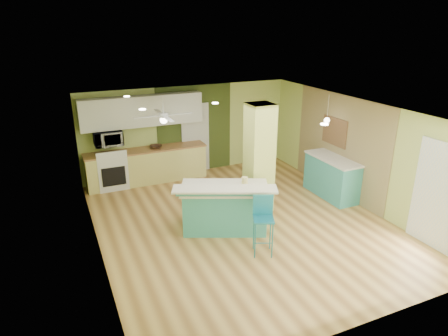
{
  "coord_description": "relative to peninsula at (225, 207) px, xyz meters",
  "views": [
    {
      "loc": [
        -3.53,
        -6.95,
        4.18
      ],
      "look_at": [
        -0.26,
        0.4,
        1.19
      ],
      "focal_mm": 32.0,
      "sensor_mm": 36.0,
      "label": 1
    }
  ],
  "objects": [
    {
      "name": "side_counter",
      "position": [
        3.15,
        0.47,
        0.0
      ],
      "size": [
        0.66,
        1.56,
        1.01
      ],
      "color": "teal",
      "rests_on": "floor"
    },
    {
      "name": "fruit_bowl",
      "position": [
        -0.6,
        3.21,
        0.48
      ],
      "size": [
        0.4,
        0.4,
        0.08
      ],
      "primitive_type": "imported",
      "rotation": [
        0.0,
        0.0,
        -0.24
      ],
      "color": "#392317",
      "rests_on": "kitchen_run"
    },
    {
      "name": "stove",
      "position": [
        -1.8,
        3.25,
        -0.05
      ],
      "size": [
        0.76,
        0.66,
        1.08
      ],
      "color": "white",
      "rests_on": "floor"
    },
    {
      "name": "floor",
      "position": [
        0.45,
        0.06,
        -0.51
      ],
      "size": [
        6.0,
        7.0,
        0.01
      ],
      "primitive_type": "cube",
      "color": "olive",
      "rests_on": "ground"
    },
    {
      "name": "bar_stool",
      "position": [
        0.29,
        -1.12,
        0.26
      ],
      "size": [
        0.5,
        0.5,
        1.14
      ],
      "rotation": [
        0.0,
        0.0,
        -0.41
      ],
      "color": "teal",
      "rests_on": "floor"
    },
    {
      "name": "pendant_lamp",
      "position": [
        3.1,
        0.81,
        1.38
      ],
      "size": [
        0.14,
        0.14,
        0.69
      ],
      "color": "white",
      "rests_on": "ceiling"
    },
    {
      "name": "column",
      "position": [
        1.1,
        0.56,
        0.74
      ],
      "size": [
        0.55,
        0.55,
        2.5
      ],
      "primitive_type": "cube",
      "color": "#CAD562",
      "rests_on": "floor"
    },
    {
      "name": "upper_cabinets",
      "position": [
        -0.85,
        3.38,
        1.44
      ],
      "size": [
        3.2,
        0.34,
        0.8
      ],
      "primitive_type": "cube",
      "color": "silver",
      "rests_on": "wall_back"
    },
    {
      "name": "kitchen_run",
      "position": [
        -0.85,
        3.26,
        -0.03
      ],
      "size": [
        3.25,
        0.63,
        0.94
      ],
      "color": "#DCD273",
      "rests_on": "floor"
    },
    {
      "name": "wall_back",
      "position": [
        0.45,
        3.56,
        0.74
      ],
      "size": [
        6.0,
        0.01,
        2.5
      ],
      "primitive_type": "cube",
      "color": "#BCCF6F",
      "rests_on": "floor"
    },
    {
      "name": "wall_front",
      "position": [
        0.45,
        -3.45,
        0.74
      ],
      "size": [
        6.0,
        0.01,
        2.5
      ],
      "primitive_type": "cube",
      "color": "#BCCF6F",
      "rests_on": "floor"
    },
    {
      "name": "wall_right",
      "position": [
        3.45,
        0.06,
        0.74
      ],
      "size": [
        0.01,
        7.0,
        2.5
      ],
      "primitive_type": "cube",
      "color": "#BCCF6F",
      "rests_on": "floor"
    },
    {
      "name": "wall_left",
      "position": [
        -2.56,
        0.06,
        0.74
      ],
      "size": [
        0.01,
        7.0,
        2.5
      ],
      "primitive_type": "cube",
      "color": "#BCCF6F",
      "rests_on": "floor"
    },
    {
      "name": "canister",
      "position": [
        0.46,
        -0.01,
        0.52
      ],
      "size": [
        0.13,
        0.13,
        0.15
      ],
      "primitive_type": "cylinder",
      "color": "yellow",
      "rests_on": "peninsula"
    },
    {
      "name": "ceiling",
      "position": [
        0.45,
        0.06,
        2.0
      ],
      "size": [
        6.0,
        7.0,
        0.01
      ],
      "primitive_type": "cube",
      "color": "white",
      "rests_on": "wall_back"
    },
    {
      "name": "wood_panel",
      "position": [
        3.43,
        0.66,
        0.74
      ],
      "size": [
        0.02,
        3.4,
        2.5
      ],
      "primitive_type": "cube",
      "color": "olive",
      "rests_on": "floor"
    },
    {
      "name": "wall_decor",
      "position": [
        3.41,
        0.86,
        1.04
      ],
      "size": [
        0.03,
        0.9,
        0.7
      ],
      "primitive_type": "cube",
      "color": "brown",
      "rests_on": "wood_panel"
    },
    {
      "name": "peninsula",
      "position": [
        0.0,
        0.0,
        0.0
      ],
      "size": [
        2.2,
        1.77,
        1.09
      ],
      "rotation": [
        0.0,
        0.0,
        -0.42
      ],
      "color": "teal",
      "rests_on": "floor"
    },
    {
      "name": "interior_door",
      "position": [
        0.65,
        3.52,
        0.49
      ],
      "size": [
        0.82,
        0.05,
        2.0
      ],
      "primitive_type": "cube",
      "color": "silver",
      "rests_on": "floor"
    },
    {
      "name": "microwave",
      "position": [
        -1.8,
        3.26,
        0.84
      ],
      "size": [
        0.7,
        0.48,
        0.39
      ],
      "primitive_type": "imported",
      "color": "silver",
      "rests_on": "wall_back"
    },
    {
      "name": "ceiling_fan",
      "position": [
        -0.65,
        2.06,
        1.57
      ],
      "size": [
        1.41,
        1.41,
        0.61
      ],
      "color": "silver",
      "rests_on": "ceiling"
    },
    {
      "name": "olive_accent",
      "position": [
        0.65,
        3.54,
        0.74
      ],
      "size": [
        2.2,
        0.02,
        2.5
      ],
      "primitive_type": "cube",
      "color": "#3A491D",
      "rests_on": "floor"
    },
    {
      "name": "french_door",
      "position": [
        3.42,
        -2.24,
        0.54
      ],
      "size": [
        0.04,
        1.08,
        2.1
      ],
      "primitive_type": "cube",
      "color": "white",
      "rests_on": "floor"
    }
  ]
}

